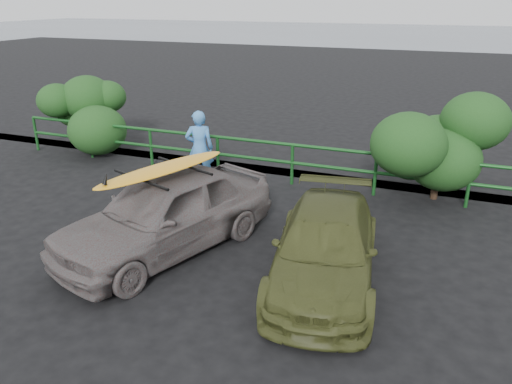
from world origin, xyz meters
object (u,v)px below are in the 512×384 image
sedan (166,212)px  man (200,148)px  olive_vehicle (325,248)px  surfboard (163,169)px  guardrail (254,159)px

sedan → man: 3.41m
sedan → olive_vehicle: bearing=20.2°
surfboard → sedan: bearing=0.0°
sedan → man: size_ratio=2.34×
olive_vehicle → surfboard: size_ratio=1.44×
sedan → man: man is taller
surfboard → man: bearing=127.0°
sedan → surfboard: surfboard is taller
guardrail → olive_vehicle: bearing=-55.0°
guardrail → olive_vehicle: (2.83, -4.04, 0.05)m
guardrail → sedan: (-0.07, -4.07, 0.21)m
olive_vehicle → man: 5.09m
guardrail → man: (-1.08, -0.82, 0.40)m
olive_vehicle → guardrail: bearing=116.2°
sedan → surfboard: (0.00, 0.00, 0.82)m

